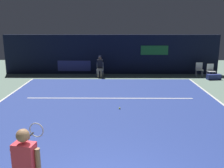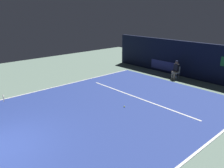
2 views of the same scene
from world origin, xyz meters
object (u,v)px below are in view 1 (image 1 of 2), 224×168
courtside_chair_near (211,70)px  courtside_chair_far (199,69)px  tennis_ball (120,108)px  equipment_bag (214,77)px  line_judge_on_chair (100,66)px

courtside_chair_near → courtside_chair_far: same height
courtside_chair_far → tennis_ball: size_ratio=12.94×
courtside_chair_far → equipment_bag: courtside_chair_far is taller
equipment_bag → line_judge_on_chair: bearing=165.7°
courtside_chair_near → tennis_ball: courtside_chair_near is taller
courtside_chair_near → equipment_bag: size_ratio=1.05×
tennis_ball → courtside_chair_far: bearing=51.1°
courtside_chair_near → equipment_bag: courtside_chair_near is taller
line_judge_on_chair → equipment_bag: bearing=-6.0°
courtside_chair_far → tennis_ball: courtside_chair_far is taller
line_judge_on_chair → courtside_chair_near: bearing=-2.7°
tennis_ball → equipment_bag: equipment_bag is taller
courtside_chair_near → tennis_ball: bearing=-134.2°
courtside_chair_near → courtside_chair_far: size_ratio=1.00×
line_judge_on_chair → courtside_chair_near: size_ratio=1.50×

